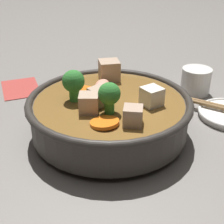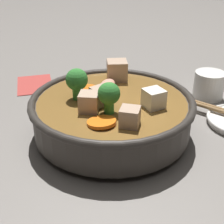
{
  "view_description": "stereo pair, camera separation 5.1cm",
  "coord_description": "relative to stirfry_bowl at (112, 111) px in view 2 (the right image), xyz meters",
  "views": [
    {
      "loc": [
        0.45,
        -0.0,
        0.28
      ],
      "look_at": [
        0.0,
        0.0,
        0.04
      ],
      "focal_mm": 50.0,
      "sensor_mm": 36.0,
      "label": 1
    },
    {
      "loc": [
        0.45,
        0.05,
        0.28
      ],
      "look_at": [
        0.0,
        0.0,
        0.04
      ],
      "focal_mm": 50.0,
      "sensor_mm": 36.0,
      "label": 2
    }
  ],
  "objects": [
    {
      "name": "ground_plane",
      "position": [
        -0.0,
        0.0,
        -0.04
      ],
      "size": [
        3.0,
        3.0,
        0.0
      ],
      "primitive_type": "plane",
      "color": "slate"
    },
    {
      "name": "stirfry_bowl",
      "position": [
        0.0,
        0.0,
        0.0
      ],
      "size": [
        0.27,
        0.27,
        0.11
      ],
      "color": "#38332D",
      "rests_on": "ground_plane"
    },
    {
      "name": "tea_cup",
      "position": [
        -0.17,
        0.18,
        -0.02
      ],
      "size": [
        0.06,
        0.06,
        0.05
      ],
      "color": "white",
      "rests_on": "ground_plane"
    },
    {
      "name": "napkin",
      "position": [
        -0.19,
        -0.2,
        -0.04
      ],
      "size": [
        0.13,
        0.11,
        0.0
      ],
      "color": "#A33833",
      "rests_on": "ground_plane"
    }
  ]
}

